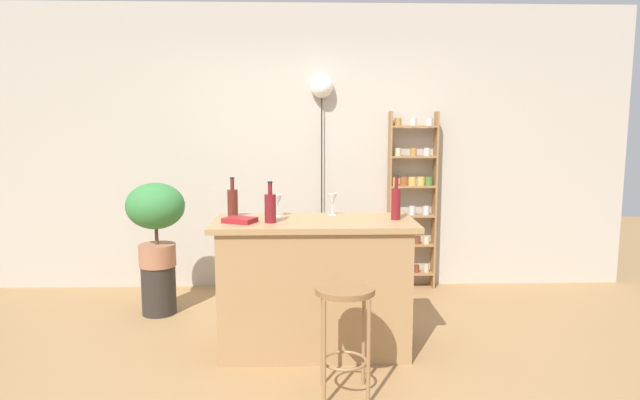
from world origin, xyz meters
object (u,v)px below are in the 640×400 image
(bar_stool, at_px, (345,314))
(wine_glass_center, at_px, (332,200))
(bottle_soda_blue, at_px, (233,202))
(pendant_globe_light, at_px, (322,89))
(plant_stool, at_px, (159,290))
(potted_plant, at_px, (156,215))
(spice_shelf, at_px, (412,199))
(wine_glass_left, at_px, (278,201))
(bottle_spirits_clear, at_px, (270,207))
(bottle_vinegar, at_px, (396,203))
(cookbook, at_px, (240,220))

(bar_stool, xyz_separation_m, wine_glass_center, (-0.03, 0.92, 0.57))
(bottle_soda_blue, distance_m, pendant_globe_light, 1.80)
(bar_stool, distance_m, plant_stool, 2.14)
(plant_stool, distance_m, potted_plant, 0.66)
(bar_stool, xyz_separation_m, spice_shelf, (0.84, 2.21, 0.40))
(plant_stool, xyz_separation_m, wine_glass_center, (1.48, -0.58, 0.86))
(plant_stool, distance_m, wine_glass_left, 1.51)
(spice_shelf, xyz_separation_m, pendant_globe_light, (-0.90, 0.04, 1.08))
(bar_stool, xyz_separation_m, bottle_soda_blue, (-0.77, 0.87, 0.56))
(bar_stool, relative_size, bottle_spirits_clear, 2.34)
(bottle_soda_blue, height_order, bottle_spirits_clear, bottle_soda_blue)
(spice_shelf, xyz_separation_m, bottle_spirits_clear, (-1.31, -1.59, 0.16))
(wine_glass_center, bearing_deg, spice_shelf, 56.14)
(potted_plant, distance_m, bottle_vinegar, 2.09)
(wine_glass_left, bearing_deg, bar_stool, -63.45)
(cookbook, bearing_deg, bottle_vinegar, 29.45)
(bottle_vinegar, xyz_separation_m, pendant_globe_light, (-0.48, 1.53, 0.90))
(bar_stool, distance_m, wine_glass_center, 1.08)
(plant_stool, distance_m, bottle_soda_blue, 1.30)
(cookbook, bearing_deg, wine_glass_center, 48.88)
(spice_shelf, distance_m, plant_stool, 2.54)
(spice_shelf, height_order, bottle_soda_blue, spice_shelf)
(bottle_soda_blue, bearing_deg, wine_glass_left, 0.59)
(bottle_vinegar, distance_m, bottle_soda_blue, 1.19)
(plant_stool, height_order, pendant_globe_light, pendant_globe_light)
(bar_stool, xyz_separation_m, pendant_globe_light, (-0.06, 2.25, 1.47))
(bottle_vinegar, bearing_deg, plant_stool, 157.85)
(plant_stool, height_order, cookbook, cookbook)
(bottle_vinegar, relative_size, bottle_spirits_clear, 1.12)
(bottle_vinegar, height_order, wine_glass_center, bottle_vinegar)
(bottle_spirits_clear, distance_m, wine_glass_center, 0.54)
(spice_shelf, height_order, pendant_globe_light, pendant_globe_light)
(bar_stool, bearing_deg, plant_stool, 135.10)
(bottle_spirits_clear, xyz_separation_m, wine_glass_center, (0.45, 0.30, 0.01))
(wine_glass_left, height_order, pendant_globe_light, pendant_globe_light)
(potted_plant, xyz_separation_m, bottle_vinegar, (1.92, -0.78, 0.20))
(wine_glass_left, height_order, wine_glass_center, same)
(spice_shelf, distance_m, potted_plant, 2.45)
(spice_shelf, relative_size, bottle_spirits_clear, 6.12)
(potted_plant, distance_m, bottle_spirits_clear, 1.37)
(bottle_soda_blue, distance_m, wine_glass_center, 0.74)
(spice_shelf, bearing_deg, wine_glass_left, -133.56)
(spice_shelf, relative_size, bottle_soda_blue, 6.00)
(plant_stool, relative_size, wine_glass_center, 2.59)
(wine_glass_center, xyz_separation_m, cookbook, (-0.66, -0.30, -0.10))
(cookbook, bearing_deg, bottle_soda_blue, 132.50)
(bottle_vinegar, height_order, bottle_spirits_clear, bottle_vinegar)
(bar_stool, height_order, pendant_globe_light, pendant_globe_light)
(potted_plant, xyz_separation_m, bottle_spirits_clear, (1.03, -0.88, 0.19))
(plant_stool, relative_size, pendant_globe_light, 0.20)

